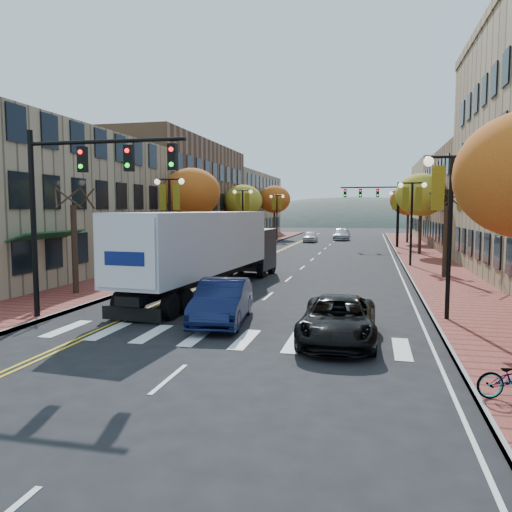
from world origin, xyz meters
The scene contains 29 objects.
ground centered at (0.00, 0.00, 0.00)m, with size 200.00×200.00×0.00m, color black.
sidewalk_left centered at (-9.00, 32.50, 0.07)m, with size 4.00×85.00×0.15m, color brown.
sidewalk_right centered at (9.00, 32.50, 0.07)m, with size 4.00×85.00×0.15m, color brown.
building_left_near centered at (-17.00, 13.00, 4.50)m, with size 12.00×22.00×9.00m, color #9E8966.
building_left_mid centered at (-17.00, 36.00, 5.50)m, with size 12.00×24.00×11.00m, color brown.
building_left_far centered at (-17.00, 61.00, 4.75)m, with size 12.00×26.00×9.50m, color #9E8966.
building_right_mid centered at (18.50, 42.00, 5.00)m, with size 15.00×24.00×10.00m, color brown.
building_right_far centered at (18.50, 64.00, 5.50)m, with size 15.00×20.00×11.00m, color #9E8966.
tree_left_a centered at (-9.00, 8.00, 2.25)m, with size 0.28×0.28×4.20m.
tree_left_b centered at (-9.00, 24.00, 5.45)m, with size 4.48×4.48×7.21m.
tree_left_c centered at (-9.00, 40.00, 5.05)m, with size 4.16×4.16×6.69m.
tree_left_d centered at (-9.00, 58.00, 5.60)m, with size 4.61×4.61×7.42m.
tree_right_b centered at (9.00, 18.00, 2.25)m, with size 0.28×0.28×4.20m.
tree_right_c centered at (9.00, 34.00, 5.45)m, with size 4.48×4.48×7.21m.
tree_right_d centered at (9.00, 50.00, 5.29)m, with size 4.35×4.35×7.00m.
lamp_left_b centered at (-7.50, 16.00, 4.29)m, with size 1.96×0.36×6.05m.
lamp_left_c centered at (-7.50, 34.00, 4.29)m, with size 1.96×0.36×6.05m.
lamp_left_d centered at (-7.50, 52.00, 4.29)m, with size 1.96×0.36×6.05m.
lamp_right_a centered at (7.50, 6.00, 4.29)m, with size 1.96×0.36×6.05m.
lamp_right_b centered at (7.50, 24.00, 4.29)m, with size 1.96×0.36×6.05m.
lamp_right_c centered at (7.50, 42.00, 4.29)m, with size 1.96×0.36×6.05m.
traffic_mast_near centered at (-5.48, 3.00, 4.92)m, with size 6.10×0.35×7.00m.
traffic_mast_far centered at (5.48, 42.00, 4.92)m, with size 6.10×0.34×7.00m.
semi_truck centered at (-3.13, 10.73, 2.34)m, with size 3.72×16.18×4.01m.
navy_sedan centered at (-0.50, 4.12, 0.79)m, with size 1.68×4.81×1.59m, color #0D1334.
black_suv centered at (3.80, 2.46, 0.70)m, with size 2.31×5.02×1.39m, color black.
car_far_white centered at (-2.84, 50.32, 0.70)m, with size 1.66×4.11×1.40m, color silver.
car_far_silver centered at (0.79, 55.27, 0.74)m, with size 2.08×5.12×1.49m, color #B6B5BD.
car_far_oncoming centered at (0.50, 63.87, 0.67)m, with size 1.42×4.08×1.34m, color #9999A0.
Camera 1 is at (4.75, -13.06, 4.13)m, focal length 35.00 mm.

